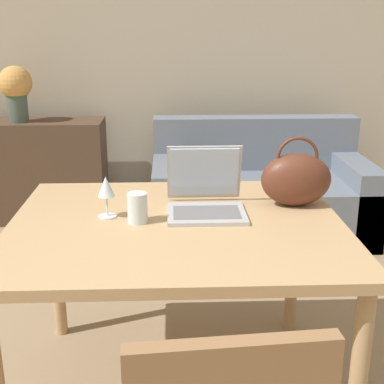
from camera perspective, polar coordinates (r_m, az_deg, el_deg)
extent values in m
cube|color=#BCB29E|center=(4.45, -4.04, 15.55)|extent=(10.00, 0.06, 2.70)
cube|color=tan|center=(2.07, -1.67, -3.71)|extent=(1.29, 1.08, 0.04)
cylinder|color=tan|center=(2.73, -14.25, -7.73)|extent=(0.06, 0.06, 0.74)
cylinder|color=tan|center=(2.73, 10.72, -7.39)|extent=(0.06, 0.06, 0.74)
cube|color=slate|center=(3.99, 7.23, -1.53)|extent=(1.56, 0.87, 0.42)
cube|color=slate|center=(4.19, 6.71, 5.27)|extent=(1.56, 0.20, 0.40)
cube|color=slate|center=(3.91, -2.64, -0.71)|extent=(0.20, 0.87, 0.56)
cube|color=slate|center=(4.13, 16.63, -0.44)|extent=(0.20, 0.87, 0.56)
cube|color=#4C3828|center=(4.38, -16.16, 2.21)|extent=(1.06, 0.40, 0.79)
cube|color=#ADADB2|center=(2.13, 1.56, -2.33)|extent=(0.31, 0.25, 0.02)
cube|color=slate|center=(2.12, 1.57, -2.17)|extent=(0.26, 0.16, 0.00)
cube|color=#ADADB2|center=(2.25, 1.30, 2.12)|extent=(0.31, 0.07, 0.24)
cube|color=silver|center=(2.24, 1.31, 2.11)|extent=(0.29, 0.07, 0.22)
cylinder|color=silver|center=(2.05, -5.84, -1.69)|extent=(0.08, 0.08, 0.12)
cylinder|color=silver|center=(2.14, -9.00, -2.56)|extent=(0.07, 0.07, 0.01)
cylinder|color=silver|center=(2.13, -9.06, -1.47)|extent=(0.01, 0.01, 0.08)
cone|color=silver|center=(2.10, -9.16, 0.60)|extent=(0.07, 0.07, 0.08)
ellipsoid|color=#592D1E|center=(2.26, 11.04, 1.31)|extent=(0.29, 0.16, 0.22)
torus|color=#592D1E|center=(2.23, 11.18, 3.65)|extent=(0.17, 0.01, 0.17)
cylinder|color=#47564C|center=(4.26, -18.09, 8.46)|extent=(0.15, 0.15, 0.20)
sphere|color=#3D6B38|center=(4.24, -18.27, 10.37)|extent=(0.18, 0.18, 0.18)
sphere|color=#D6994C|center=(4.24, -18.34, 11.03)|extent=(0.25, 0.25, 0.25)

